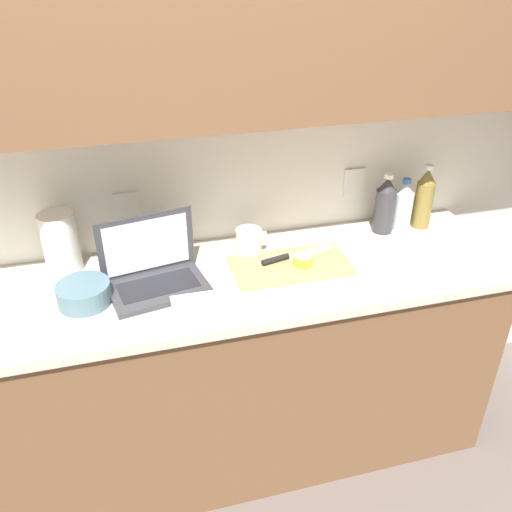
{
  "coord_description": "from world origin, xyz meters",
  "views": [
    {
      "loc": [
        -0.23,
        -1.59,
        1.94
      ],
      "look_at": [
        0.2,
        -0.01,
        0.97
      ],
      "focal_mm": 38.0,
      "sensor_mm": 36.0,
      "label": 1
    }
  ],
  "objects_px": {
    "lemon_half_cut": "(303,260)",
    "measuring_cup": "(249,241)",
    "bottle_green_soda": "(385,206)",
    "paper_towel_roll": "(61,242)",
    "bowl_white": "(84,294)",
    "cutting_board": "(291,265)",
    "bottle_water_clear": "(424,199)",
    "knife": "(285,257)",
    "bottle_oil_tall": "(403,206)",
    "laptop": "(154,270)"
  },
  "relations": [
    {
      "from": "cutting_board",
      "to": "bottle_green_soda",
      "type": "distance_m",
      "value": 0.5
    },
    {
      "from": "knife",
      "to": "bowl_white",
      "type": "distance_m",
      "value": 0.73
    },
    {
      "from": "bottle_oil_tall",
      "to": "measuring_cup",
      "type": "height_order",
      "value": "bottle_oil_tall"
    },
    {
      "from": "cutting_board",
      "to": "bottle_oil_tall",
      "type": "xyz_separation_m",
      "value": [
        0.53,
        0.17,
        0.1
      ]
    },
    {
      "from": "bottle_green_soda",
      "to": "paper_towel_roll",
      "type": "bearing_deg",
      "value": 178.69
    },
    {
      "from": "lemon_half_cut",
      "to": "cutting_board",
      "type": "bearing_deg",
      "value": 162.56
    },
    {
      "from": "laptop",
      "to": "knife",
      "type": "distance_m",
      "value": 0.49
    },
    {
      "from": "knife",
      "to": "paper_towel_roll",
      "type": "distance_m",
      "value": 0.81
    },
    {
      "from": "cutting_board",
      "to": "paper_towel_roll",
      "type": "distance_m",
      "value": 0.83
    },
    {
      "from": "cutting_board",
      "to": "knife",
      "type": "xyz_separation_m",
      "value": [
        -0.01,
        0.04,
        0.01
      ]
    },
    {
      "from": "lemon_half_cut",
      "to": "measuring_cup",
      "type": "distance_m",
      "value": 0.23
    },
    {
      "from": "lemon_half_cut",
      "to": "bottle_water_clear",
      "type": "xyz_separation_m",
      "value": [
        0.58,
        0.18,
        0.1
      ]
    },
    {
      "from": "knife",
      "to": "paper_towel_roll",
      "type": "bearing_deg",
      "value": 155.59
    },
    {
      "from": "lemon_half_cut",
      "to": "measuring_cup",
      "type": "bearing_deg",
      "value": 137.39
    },
    {
      "from": "bottle_green_soda",
      "to": "cutting_board",
      "type": "bearing_deg",
      "value": -159.54
    },
    {
      "from": "measuring_cup",
      "to": "knife",
      "type": "bearing_deg",
      "value": -39.9
    },
    {
      "from": "bottle_oil_tall",
      "to": "paper_towel_roll",
      "type": "height_order",
      "value": "paper_towel_roll"
    },
    {
      "from": "measuring_cup",
      "to": "bowl_white",
      "type": "height_order",
      "value": "measuring_cup"
    },
    {
      "from": "cutting_board",
      "to": "lemon_half_cut",
      "type": "height_order",
      "value": "lemon_half_cut"
    },
    {
      "from": "bowl_white",
      "to": "lemon_half_cut",
      "type": "bearing_deg",
      "value": 2.05
    },
    {
      "from": "paper_towel_roll",
      "to": "bowl_white",
      "type": "bearing_deg",
      "value": -73.81
    },
    {
      "from": "lemon_half_cut",
      "to": "knife",
      "type": "bearing_deg",
      "value": 131.93
    },
    {
      "from": "cutting_board",
      "to": "bowl_white",
      "type": "bearing_deg",
      "value": -176.75
    },
    {
      "from": "knife",
      "to": "bottle_water_clear",
      "type": "distance_m",
      "value": 0.65
    },
    {
      "from": "knife",
      "to": "bowl_white",
      "type": "height_order",
      "value": "bowl_white"
    },
    {
      "from": "bottle_oil_tall",
      "to": "bottle_green_soda",
      "type": "bearing_deg",
      "value": 180.0
    },
    {
      "from": "bowl_white",
      "to": "paper_towel_roll",
      "type": "relative_size",
      "value": 0.78
    },
    {
      "from": "bottle_water_clear",
      "to": "measuring_cup",
      "type": "relative_size",
      "value": 2.28
    },
    {
      "from": "cutting_board",
      "to": "lemon_half_cut",
      "type": "relative_size",
      "value": 5.97
    },
    {
      "from": "laptop",
      "to": "bowl_white",
      "type": "xyz_separation_m",
      "value": [
        -0.23,
        -0.05,
        -0.02
      ]
    },
    {
      "from": "bottle_water_clear",
      "to": "bowl_white",
      "type": "relative_size",
      "value": 1.54
    },
    {
      "from": "knife",
      "to": "measuring_cup",
      "type": "height_order",
      "value": "measuring_cup"
    },
    {
      "from": "lemon_half_cut",
      "to": "bottle_green_soda",
      "type": "xyz_separation_m",
      "value": [
        0.41,
        0.18,
        0.09
      ]
    },
    {
      "from": "bottle_green_soda",
      "to": "paper_towel_roll",
      "type": "relative_size",
      "value": 1.12
    },
    {
      "from": "bottle_green_soda",
      "to": "bottle_water_clear",
      "type": "bearing_deg",
      "value": 0.0
    },
    {
      "from": "laptop",
      "to": "paper_towel_roll",
      "type": "bearing_deg",
      "value": 138.43
    },
    {
      "from": "bottle_oil_tall",
      "to": "bowl_white",
      "type": "relative_size",
      "value": 1.27
    },
    {
      "from": "cutting_board",
      "to": "bowl_white",
      "type": "xyz_separation_m",
      "value": [
        -0.73,
        -0.04,
        0.03
      ]
    },
    {
      "from": "laptop",
      "to": "bottle_oil_tall",
      "type": "relative_size",
      "value": 1.65
    },
    {
      "from": "lemon_half_cut",
      "to": "bottle_oil_tall",
      "type": "xyz_separation_m",
      "value": [
        0.49,
        0.18,
        0.07
      ]
    },
    {
      "from": "bowl_white",
      "to": "paper_towel_roll",
      "type": "bearing_deg",
      "value": 106.19
    },
    {
      "from": "bottle_water_clear",
      "to": "paper_towel_roll",
      "type": "distance_m",
      "value": 1.42
    },
    {
      "from": "cutting_board",
      "to": "laptop",
      "type": "bearing_deg",
      "value": 178.57
    },
    {
      "from": "bottle_oil_tall",
      "to": "measuring_cup",
      "type": "bearing_deg",
      "value": -177.44
    },
    {
      "from": "laptop",
      "to": "bottle_oil_tall",
      "type": "bearing_deg",
      "value": -1.63
    },
    {
      "from": "lemon_half_cut",
      "to": "bottle_water_clear",
      "type": "distance_m",
      "value": 0.62
    },
    {
      "from": "cutting_board",
      "to": "paper_towel_roll",
      "type": "height_order",
      "value": "paper_towel_roll"
    },
    {
      "from": "measuring_cup",
      "to": "bowl_white",
      "type": "bearing_deg",
      "value": -163.42
    },
    {
      "from": "cutting_board",
      "to": "bottle_green_soda",
      "type": "xyz_separation_m",
      "value": [
        0.45,
        0.17,
        0.11
      ]
    },
    {
      "from": "bottle_water_clear",
      "to": "bowl_white",
      "type": "xyz_separation_m",
      "value": [
        -1.36,
        -0.21,
        -0.09
      ]
    }
  ]
}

